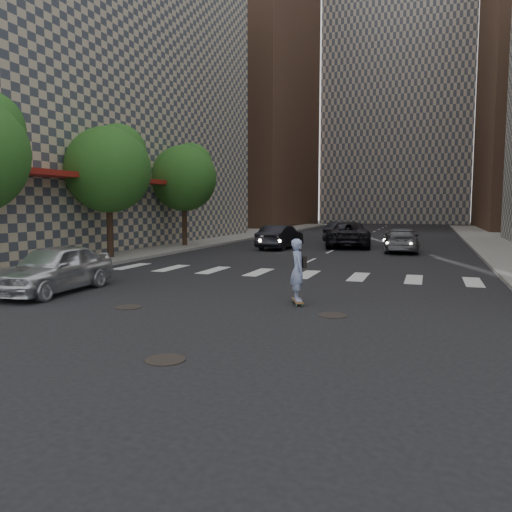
% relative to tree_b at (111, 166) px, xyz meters
% --- Properties ---
extents(ground, '(160.00, 160.00, 0.00)m').
position_rel_tree_b_xyz_m(ground, '(9.45, -11.14, -4.65)').
color(ground, black).
rests_on(ground, ground).
extents(sidewalk_left, '(13.00, 80.00, 0.15)m').
position_rel_tree_b_xyz_m(sidewalk_left, '(-5.05, 8.86, -4.57)').
color(sidewalk_left, gray).
rests_on(sidewalk_left, ground).
extents(building_left, '(16.40, 33.00, 25.00)m').
position_rel_tree_b_xyz_m(building_left, '(-9.03, 7.35, 7.84)').
color(building_left, tan).
rests_on(building_left, ground).
extents(tower_left, '(18.00, 24.00, 40.00)m').
position_rel_tree_b_xyz_m(tower_left, '(-10.55, 43.86, 15.35)').
color(tower_left, brown).
rests_on(tower_left, ground).
extents(tower_center, '(22.00, 20.00, 48.00)m').
position_rel_tree_b_xyz_m(tower_center, '(9.45, 66.86, 19.35)').
color(tower_center, '#ADA08E').
rests_on(tower_center, ground).
extents(tree_b, '(4.20, 4.20, 6.60)m').
position_rel_tree_b_xyz_m(tree_b, '(0.00, 0.00, 0.00)').
color(tree_b, '#382619').
rests_on(tree_b, sidewalk_left).
extents(tree_c, '(4.20, 4.20, 6.60)m').
position_rel_tree_b_xyz_m(tree_c, '(0.00, 8.00, 0.00)').
color(tree_c, '#382619').
rests_on(tree_c, sidewalk_left).
extents(manhole_a, '(0.70, 0.70, 0.02)m').
position_rel_tree_b_xyz_m(manhole_a, '(10.65, -13.64, -4.64)').
color(manhole_a, black).
rests_on(manhole_a, ground).
extents(manhole_b, '(0.70, 0.70, 0.02)m').
position_rel_tree_b_xyz_m(manhole_b, '(7.45, -9.94, -4.64)').
color(manhole_b, black).
rests_on(manhole_b, ground).
extents(manhole_c, '(0.70, 0.70, 0.02)m').
position_rel_tree_b_xyz_m(manhole_c, '(12.75, -9.14, -4.64)').
color(manhole_c, black).
rests_on(manhole_c, ground).
extents(skateboarder, '(0.62, 0.92, 1.79)m').
position_rel_tree_b_xyz_m(skateboarder, '(11.57, -7.97, -3.71)').
color(skateboarder, brown).
rests_on(skateboarder, ground).
extents(silver_sedan, '(1.97, 4.47, 1.50)m').
position_rel_tree_b_xyz_m(silver_sedan, '(3.95, -8.66, -3.90)').
color(silver_sedan, silver).
rests_on(silver_sedan, ground).
extents(traffic_car_a, '(1.94, 4.62, 1.48)m').
position_rel_tree_b_xyz_m(traffic_car_a, '(6.12, 8.86, -3.90)').
color(traffic_car_a, black).
rests_on(traffic_car_a, ground).
extents(traffic_car_b, '(2.24, 4.92, 1.40)m').
position_rel_tree_b_xyz_m(traffic_car_b, '(13.41, 9.12, -3.95)').
color(traffic_car_b, '#595A60').
rests_on(traffic_car_b, ground).
extents(traffic_car_c, '(3.50, 6.21, 1.64)m').
position_rel_tree_b_xyz_m(traffic_car_c, '(9.96, 11.61, -3.83)').
color(traffic_car_c, black).
rests_on(traffic_car_c, ground).
extents(traffic_car_d, '(1.70, 3.92, 1.32)m').
position_rel_tree_b_xyz_m(traffic_car_d, '(13.03, 11.70, -3.99)').
color(traffic_car_d, '#A2A4A9').
rests_on(traffic_car_d, ground).
extents(traffic_car_e, '(2.31, 4.97, 1.58)m').
position_rel_tree_b_xyz_m(traffic_car_e, '(9.13, 15.13, -3.86)').
color(traffic_car_e, black).
rests_on(traffic_car_e, ground).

